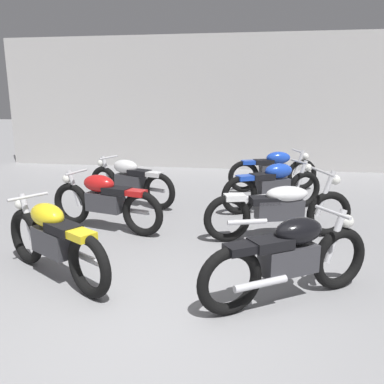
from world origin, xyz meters
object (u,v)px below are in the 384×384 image
motorcycle_left_row_2 (130,181)px  motorcycle_right_row_2 (273,185)px  motorcycle_left_row_1 (105,201)px  motorcycle_right_row_1 (280,208)px  motorcycle_left_row_0 (53,239)px  motorcycle_right_row_3 (274,170)px  motorcycle_right_row_0 (290,257)px

motorcycle_left_row_2 → motorcycle_right_row_2: bearing=-0.1°
motorcycle_left_row_1 → motorcycle_right_row_1: (2.59, 0.00, -0.01)m
motorcycle_left_row_0 → motorcycle_right_row_1: (2.54, 1.69, -0.01)m
motorcycle_right_row_3 → motorcycle_right_row_2: bearing=-92.4°
motorcycle_left_row_0 → motorcycle_left_row_2: 3.16m
motorcycle_left_row_0 → motorcycle_left_row_1: bearing=91.8°
motorcycle_left_row_0 → motorcycle_left_row_2: same height
motorcycle_left_row_0 → motorcycle_right_row_2: (2.50, 3.15, 0.00)m
motorcycle_left_row_1 → motorcycle_right_row_3: 4.01m
motorcycle_left_row_0 → motorcycle_left_row_1: size_ratio=0.89×
motorcycle_left_row_2 → motorcycle_right_row_2: same height
motorcycle_right_row_0 → motorcycle_right_row_1: bearing=89.7°
motorcycle_left_row_0 → motorcycle_right_row_0: size_ratio=1.00×
motorcycle_right_row_3 → motorcycle_left_row_0: bearing=-118.5°
motorcycle_right_row_1 → motorcycle_left_row_2: bearing=151.0°
motorcycle_right_row_0 → motorcycle_right_row_1: size_ratio=0.82×
motorcycle_left_row_2 → motorcycle_right_row_2: (2.62, -0.01, 0.00)m
motorcycle_left_row_1 → motorcycle_right_row_2: size_ratio=1.08×
motorcycle_left_row_0 → motorcycle_right_row_3: (2.57, 4.72, 0.00)m
motorcycle_left_row_1 → motorcycle_left_row_2: bearing=92.7°
motorcycle_right_row_0 → motorcycle_right_row_1: (0.01, 1.81, -0.01)m
motorcycle_left_row_1 → motorcycle_left_row_2: 1.47m
motorcycle_right_row_0 → motorcycle_right_row_1: motorcycle_right_row_1 is taller
motorcycle_left_row_2 → motorcycle_right_row_0: 4.21m
motorcycle_left_row_2 → motorcycle_right_row_0: bearing=-51.1°
motorcycle_right_row_1 → motorcycle_right_row_3: 3.03m
motorcycle_left_row_1 → motorcycle_right_row_0: (2.58, -1.80, 0.00)m
motorcycle_left_row_2 → motorcycle_right_row_0: (2.65, -3.28, 0.00)m
motorcycle_right_row_1 → motorcycle_right_row_0: bearing=-90.3°
motorcycle_left_row_1 → motorcycle_right_row_0: size_ratio=1.12×
motorcycle_left_row_1 → motorcycle_left_row_2: (-0.07, 1.47, 0.00)m
motorcycle_left_row_0 → motorcycle_right_row_3: size_ratio=0.90×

